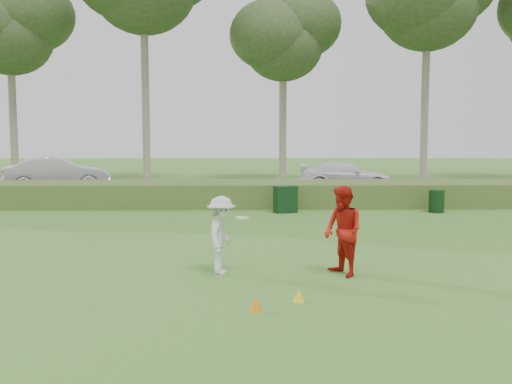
{
  "coord_description": "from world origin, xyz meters",
  "views": [
    {
      "loc": [
        -0.26,
        -10.19,
        2.69
      ],
      "look_at": [
        0.0,
        4.0,
        1.3
      ],
      "focal_mm": 40.0,
      "sensor_mm": 36.0,
      "label": 1
    }
  ],
  "objects_px": {
    "utility_cabinet": "(285,199)",
    "trash_bin": "(436,201)",
    "car_right": "(345,176)",
    "car_mid": "(57,174)",
    "cone_yellow": "(299,295)",
    "player_red": "(343,231)",
    "cone_orange": "(256,304)",
    "player_white": "(221,235)"
  },
  "relations": [
    {
      "from": "cone_orange",
      "to": "utility_cabinet",
      "type": "xyz_separation_m",
      "value": [
        1.26,
        11.41,
        0.35
      ]
    },
    {
      "from": "cone_orange",
      "to": "trash_bin",
      "type": "distance_m",
      "value": 13.14
    },
    {
      "from": "cone_yellow",
      "to": "trash_bin",
      "type": "relative_size",
      "value": 0.27
    },
    {
      "from": "trash_bin",
      "to": "car_right",
      "type": "height_order",
      "value": "car_right"
    },
    {
      "from": "cone_yellow",
      "to": "car_right",
      "type": "bearing_deg",
      "value": 77.87
    },
    {
      "from": "cone_yellow",
      "to": "utility_cabinet",
      "type": "bearing_deg",
      "value": 87.14
    },
    {
      "from": "player_white",
      "to": "car_right",
      "type": "bearing_deg",
      "value": -8.61
    },
    {
      "from": "player_white",
      "to": "car_mid",
      "type": "xyz_separation_m",
      "value": [
        -8.67,
        16.76,
        0.11
      ]
    },
    {
      "from": "cone_yellow",
      "to": "car_right",
      "type": "height_order",
      "value": "car_right"
    },
    {
      "from": "cone_orange",
      "to": "car_mid",
      "type": "height_order",
      "value": "car_mid"
    },
    {
      "from": "player_red",
      "to": "trash_bin",
      "type": "height_order",
      "value": "player_red"
    },
    {
      "from": "utility_cabinet",
      "to": "car_right",
      "type": "xyz_separation_m",
      "value": [
        3.55,
        8.12,
        0.26
      ]
    },
    {
      "from": "cone_yellow",
      "to": "utility_cabinet",
      "type": "xyz_separation_m",
      "value": [
        0.55,
        10.94,
        0.37
      ]
    },
    {
      "from": "player_white",
      "to": "cone_orange",
      "type": "distance_m",
      "value": 2.6
    },
    {
      "from": "player_red",
      "to": "car_right",
      "type": "distance_m",
      "value": 17.58
    },
    {
      "from": "player_red",
      "to": "cone_yellow",
      "type": "bearing_deg",
      "value": -54.04
    },
    {
      "from": "cone_yellow",
      "to": "car_mid",
      "type": "xyz_separation_m",
      "value": [
        -10.0,
        18.71,
        0.77
      ]
    },
    {
      "from": "utility_cabinet",
      "to": "trash_bin",
      "type": "xyz_separation_m",
      "value": [
        5.36,
        -0.07,
        -0.07
      ]
    },
    {
      "from": "utility_cabinet",
      "to": "car_mid",
      "type": "bearing_deg",
      "value": 125.94
    },
    {
      "from": "player_red",
      "to": "car_right",
      "type": "bearing_deg",
      "value": 145.82
    },
    {
      "from": "utility_cabinet",
      "to": "car_right",
      "type": "relative_size",
      "value": 0.2
    },
    {
      "from": "trash_bin",
      "to": "car_right",
      "type": "xyz_separation_m",
      "value": [
        -1.81,
        8.18,
        0.33
      ]
    },
    {
      "from": "player_white",
      "to": "trash_bin",
      "type": "height_order",
      "value": "player_white"
    },
    {
      "from": "cone_yellow",
      "to": "player_red",
      "type": "bearing_deg",
      "value": 60.03
    },
    {
      "from": "player_white",
      "to": "player_red",
      "type": "relative_size",
      "value": 0.88
    },
    {
      "from": "player_red",
      "to": "utility_cabinet",
      "type": "relative_size",
      "value": 1.84
    },
    {
      "from": "car_mid",
      "to": "car_right",
      "type": "xyz_separation_m",
      "value": [
        14.1,
        0.34,
        -0.15
      ]
    },
    {
      "from": "car_right",
      "to": "cone_orange",
      "type": "bearing_deg",
      "value": 171.13
    },
    {
      "from": "cone_orange",
      "to": "trash_bin",
      "type": "relative_size",
      "value": 0.3
    },
    {
      "from": "car_right",
      "to": "utility_cabinet",
      "type": "bearing_deg",
      "value": 161.35
    },
    {
      "from": "utility_cabinet",
      "to": "trash_bin",
      "type": "relative_size",
      "value": 1.18
    },
    {
      "from": "cone_yellow",
      "to": "utility_cabinet",
      "type": "distance_m",
      "value": 10.96
    },
    {
      "from": "car_mid",
      "to": "trash_bin",
      "type": "bearing_deg",
      "value": -134.01
    },
    {
      "from": "trash_bin",
      "to": "player_red",
      "type": "bearing_deg",
      "value": -118.21
    },
    {
      "from": "player_white",
      "to": "cone_yellow",
      "type": "xyz_separation_m",
      "value": [
        1.34,
        -1.96,
        -0.66
      ]
    },
    {
      "from": "car_mid",
      "to": "car_right",
      "type": "distance_m",
      "value": 14.1
    },
    {
      "from": "player_white",
      "to": "car_right",
      "type": "height_order",
      "value": "player_white"
    },
    {
      "from": "utility_cabinet",
      "to": "trash_bin",
      "type": "distance_m",
      "value": 5.36
    },
    {
      "from": "player_red",
      "to": "car_mid",
      "type": "height_order",
      "value": "player_red"
    },
    {
      "from": "player_red",
      "to": "cone_yellow",
      "type": "relative_size",
      "value": 8.09
    },
    {
      "from": "player_red",
      "to": "car_right",
      "type": "xyz_separation_m",
      "value": [
        3.09,
        17.3,
        -0.14
      ]
    },
    {
      "from": "player_white",
      "to": "trash_bin",
      "type": "xyz_separation_m",
      "value": [
        7.24,
        8.91,
        -0.37
      ]
    }
  ]
}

